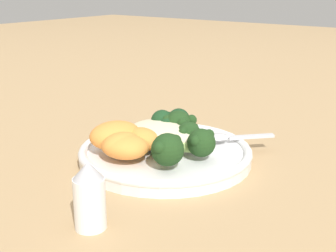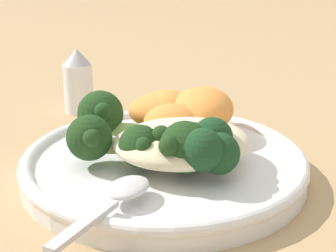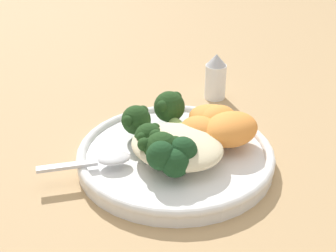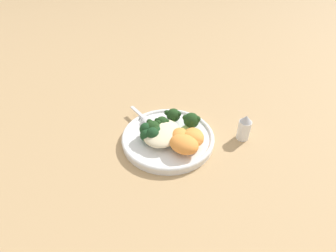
{
  "view_description": "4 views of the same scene",
  "coord_description": "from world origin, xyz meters",
  "px_view_note": "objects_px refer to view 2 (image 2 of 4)",
  "views": [
    {
      "loc": [
        0.35,
        -0.49,
        0.24
      ],
      "look_at": [
        -0.01,
        -0.0,
        0.05
      ],
      "focal_mm": 50.0,
      "sensor_mm": 36.0,
      "label": 1
    },
    {
      "loc": [
        0.1,
        0.4,
        0.2
      ],
      "look_at": [
        -0.01,
        -0.02,
        0.04
      ],
      "focal_mm": 60.0,
      "sensor_mm": 36.0,
      "label": 2
    },
    {
      "loc": [
        -0.26,
        0.38,
        0.32
      ],
      "look_at": [
        0.01,
        -0.03,
        0.04
      ],
      "focal_mm": 50.0,
      "sensor_mm": 36.0,
      "label": 3
    },
    {
      "loc": [
        -0.5,
        -0.11,
        0.45
      ],
      "look_at": [
        -0.01,
        -0.01,
        0.05
      ],
      "focal_mm": 28.0,
      "sensor_mm": 36.0,
      "label": 4
    }
  ],
  "objects_px": {
    "plate": "(164,165)",
    "sweet_potato_chunk_2": "(162,109)",
    "sweet_potato_chunk_0": "(167,108)",
    "sweet_potato_chunk_1": "(173,121)",
    "spoon": "(120,194)",
    "kale_tuft": "(202,148)",
    "salt_shaker": "(78,81)",
    "broccoli_stalk_1": "(109,138)",
    "broccoli_stalk_0": "(110,117)",
    "broccoli_stalk_3": "(185,146)",
    "quinoa_mound": "(182,143)",
    "broccoli_stalk_2": "(151,144)",
    "sweet_potato_chunk_3": "(202,109)"
  },
  "relations": [
    {
      "from": "sweet_potato_chunk_0",
      "to": "sweet_potato_chunk_1",
      "type": "xyz_separation_m",
      "value": [
        0.0,
        0.03,
        -0.0
      ]
    },
    {
      "from": "broccoli_stalk_2",
      "to": "sweet_potato_chunk_0",
      "type": "bearing_deg",
      "value": -150.35
    },
    {
      "from": "sweet_potato_chunk_3",
      "to": "salt_shaker",
      "type": "relative_size",
      "value": 0.99
    },
    {
      "from": "broccoli_stalk_0",
      "to": "sweet_potato_chunk_3",
      "type": "xyz_separation_m",
      "value": [
        -0.08,
        0.0,
        0.0
      ]
    },
    {
      "from": "sweet_potato_chunk_3",
      "to": "broccoli_stalk_3",
      "type": "bearing_deg",
      "value": 63.31
    },
    {
      "from": "quinoa_mound",
      "to": "sweet_potato_chunk_3",
      "type": "distance_m",
      "value": 0.07
    },
    {
      "from": "broccoli_stalk_3",
      "to": "sweet_potato_chunk_2",
      "type": "xyz_separation_m",
      "value": [
        -0.01,
        -0.1,
        -0.0
      ]
    },
    {
      "from": "quinoa_mound",
      "to": "spoon",
      "type": "bearing_deg",
      "value": 42.47
    },
    {
      "from": "quinoa_mound",
      "to": "broccoli_stalk_0",
      "type": "relative_size",
      "value": 1.13
    },
    {
      "from": "quinoa_mound",
      "to": "spoon",
      "type": "distance_m",
      "value": 0.08
    },
    {
      "from": "broccoli_stalk_1",
      "to": "sweet_potato_chunk_0",
      "type": "relative_size",
      "value": 2.21
    },
    {
      "from": "sweet_potato_chunk_0",
      "to": "salt_shaker",
      "type": "distance_m",
      "value": 0.14
    },
    {
      "from": "quinoa_mound",
      "to": "sweet_potato_chunk_2",
      "type": "bearing_deg",
      "value": -92.52
    },
    {
      "from": "broccoli_stalk_1",
      "to": "sweet_potato_chunk_1",
      "type": "bearing_deg",
      "value": -163.2
    },
    {
      "from": "kale_tuft",
      "to": "salt_shaker",
      "type": "height_order",
      "value": "salt_shaker"
    },
    {
      "from": "quinoa_mound",
      "to": "kale_tuft",
      "type": "bearing_deg",
      "value": 107.97
    },
    {
      "from": "broccoli_stalk_3",
      "to": "sweet_potato_chunk_1",
      "type": "distance_m",
      "value": 0.06
    },
    {
      "from": "broccoli_stalk_0",
      "to": "broccoli_stalk_2",
      "type": "height_order",
      "value": "broccoli_stalk_0"
    },
    {
      "from": "broccoli_stalk_1",
      "to": "spoon",
      "type": "bearing_deg",
      "value": 79.67
    },
    {
      "from": "broccoli_stalk_0",
      "to": "broccoli_stalk_2",
      "type": "bearing_deg",
      "value": 142.77
    },
    {
      "from": "broccoli_stalk_3",
      "to": "salt_shaker",
      "type": "distance_m",
      "value": 0.23
    },
    {
      "from": "plate",
      "to": "spoon",
      "type": "distance_m",
      "value": 0.09
    },
    {
      "from": "plate",
      "to": "broccoli_stalk_3",
      "type": "relative_size",
      "value": 2.79
    },
    {
      "from": "quinoa_mound",
      "to": "salt_shaker",
      "type": "bearing_deg",
      "value": -73.6
    },
    {
      "from": "broccoli_stalk_3",
      "to": "sweet_potato_chunk_0",
      "type": "relative_size",
      "value": 1.58
    },
    {
      "from": "broccoli_stalk_1",
      "to": "spoon",
      "type": "relative_size",
      "value": 1.33
    },
    {
      "from": "broccoli_stalk_0",
      "to": "broccoli_stalk_3",
      "type": "distance_m",
      "value": 0.09
    },
    {
      "from": "kale_tuft",
      "to": "spoon",
      "type": "bearing_deg",
      "value": 24.22
    },
    {
      "from": "spoon",
      "to": "broccoli_stalk_0",
      "type": "bearing_deg",
      "value": -143.44
    },
    {
      "from": "sweet_potato_chunk_3",
      "to": "salt_shaker",
      "type": "xyz_separation_m",
      "value": [
        0.1,
        -0.14,
        -0.01
      ]
    },
    {
      "from": "spoon",
      "to": "sweet_potato_chunk_2",
      "type": "bearing_deg",
      "value": -162.32
    },
    {
      "from": "plate",
      "to": "sweet_potato_chunk_2",
      "type": "distance_m",
      "value": 0.07
    },
    {
      "from": "plate",
      "to": "spoon",
      "type": "xyz_separation_m",
      "value": [
        0.05,
        0.07,
        0.01
      ]
    },
    {
      "from": "sweet_potato_chunk_1",
      "to": "sweet_potato_chunk_2",
      "type": "distance_m",
      "value": 0.03
    },
    {
      "from": "sweet_potato_chunk_2",
      "to": "spoon",
      "type": "height_order",
      "value": "sweet_potato_chunk_2"
    },
    {
      "from": "plate",
      "to": "spoon",
      "type": "height_order",
      "value": "spoon"
    },
    {
      "from": "broccoli_stalk_2",
      "to": "kale_tuft",
      "type": "height_order",
      "value": "kale_tuft"
    },
    {
      "from": "sweet_potato_chunk_0",
      "to": "kale_tuft",
      "type": "distance_m",
      "value": 0.1
    },
    {
      "from": "sweet_potato_chunk_2",
      "to": "sweet_potato_chunk_3",
      "type": "distance_m",
      "value": 0.04
    },
    {
      "from": "sweet_potato_chunk_3",
      "to": "broccoli_stalk_0",
      "type": "bearing_deg",
      "value": -0.86
    },
    {
      "from": "broccoli_stalk_0",
      "to": "sweet_potato_chunk_1",
      "type": "distance_m",
      "value": 0.06
    },
    {
      "from": "quinoa_mound",
      "to": "broccoli_stalk_0",
      "type": "xyz_separation_m",
      "value": [
        0.05,
        -0.06,
        0.0
      ]
    },
    {
      "from": "broccoli_stalk_1",
      "to": "sweet_potato_chunk_0",
      "type": "distance_m",
      "value": 0.09
    },
    {
      "from": "sweet_potato_chunk_0",
      "to": "spoon",
      "type": "xyz_separation_m",
      "value": [
        0.07,
        0.14,
        -0.01
      ]
    },
    {
      "from": "broccoli_stalk_0",
      "to": "kale_tuft",
      "type": "relative_size",
      "value": 1.69
    },
    {
      "from": "quinoa_mound",
      "to": "spoon",
      "type": "relative_size",
      "value": 1.23
    },
    {
      "from": "broccoli_stalk_0",
      "to": "sweet_potato_chunk_3",
      "type": "distance_m",
      "value": 0.08
    },
    {
      "from": "kale_tuft",
      "to": "sweet_potato_chunk_0",
      "type": "bearing_deg",
      "value": -90.41
    },
    {
      "from": "plate",
      "to": "kale_tuft",
      "type": "height_order",
      "value": "kale_tuft"
    },
    {
      "from": "kale_tuft",
      "to": "plate",
      "type": "bearing_deg",
      "value": -64.11
    }
  ]
}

